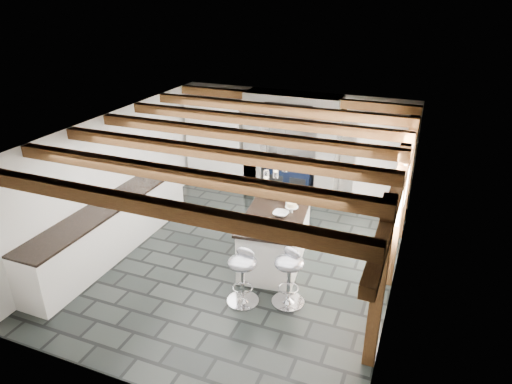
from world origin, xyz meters
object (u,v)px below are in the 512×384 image
at_px(kitchen_island, 276,235).
at_px(bar_stool_near, 290,271).
at_px(bar_stool_far, 243,271).
at_px(range_cooker, 290,178).

bearing_deg(kitchen_island, bar_stool_near, -67.99).
xyz_separation_m(bar_stool_near, bar_stool_far, (-0.63, -0.23, -0.01)).
relative_size(range_cooker, bar_stool_near, 1.11).
relative_size(range_cooker, kitchen_island, 0.52).
xyz_separation_m(range_cooker, kitchen_island, (0.55, -2.50, -0.00)).
xyz_separation_m(kitchen_island, bar_stool_near, (0.58, -1.04, 0.09)).
bearing_deg(kitchen_island, range_cooker, 95.35).
bearing_deg(kitchen_island, bar_stool_far, -99.50).
relative_size(range_cooker, bar_stool_far, 1.13).
distance_m(bar_stool_near, bar_stool_far, 0.67).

